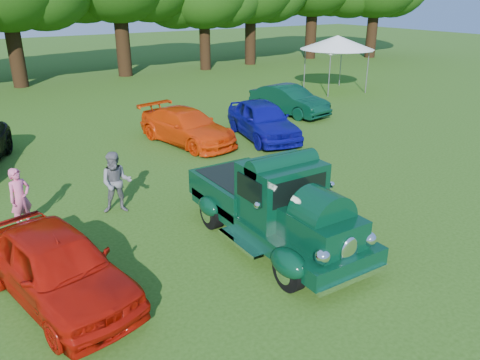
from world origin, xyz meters
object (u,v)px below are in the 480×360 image
red_convertible (57,266)px  spectator_grey (116,183)px  back_car_orange (187,127)px  hero_pickup (275,207)px  spectator_pink (20,198)px  back_car_green (289,100)px  canopy_tent (337,43)px  back_car_blue (263,120)px

red_convertible → spectator_grey: spectator_grey is taller
back_car_orange → spectator_grey: size_ratio=2.71×
hero_pickup → spectator_grey: bearing=126.0°
back_car_orange → red_convertible: bearing=-142.2°
red_convertible → spectator_pink: (-0.08, 3.43, 0.07)m
back_car_green → canopy_tent: 6.82m
back_car_orange → canopy_tent: canopy_tent is taller
back_car_blue → canopy_tent: 10.79m
canopy_tent → back_car_green: bearing=-151.9°
back_car_green → spectator_pink: (-12.50, -5.62, 0.10)m
back_car_blue → spectator_pink: 9.73m
spectator_pink → back_car_orange: bearing=7.5°
back_car_orange → back_car_blue: (2.80, -0.98, 0.09)m
red_convertible → back_car_blue: back_car_blue is taller
canopy_tent → spectator_pink: bearing=-154.5°
red_convertible → back_car_orange: 9.82m
spectator_grey → red_convertible: bearing=-102.5°
red_convertible → back_car_green: red_convertible is taller
spectator_grey → canopy_tent: bearing=52.4°
red_convertible → spectator_grey: size_ratio=2.48×
back_car_blue → spectator_pink: spectator_pink is taller
back_car_green → back_car_orange: bearing=-175.5°
hero_pickup → back_car_green: bearing=50.4°
back_car_green → red_convertible: bearing=-153.8°
back_car_green → spectator_pink: bearing=-165.7°
back_car_orange → spectator_pink: size_ratio=2.91×
hero_pickup → back_car_green: 12.24m
back_car_green → spectator_grey: (-10.28, -6.02, 0.15)m
hero_pickup → back_car_blue: size_ratio=1.18×
red_convertible → back_car_orange: bearing=36.7°
red_convertible → back_car_blue: bearing=22.4°
hero_pickup → back_car_orange: bearing=77.7°
spectator_grey → canopy_tent: 18.51m
back_car_blue → back_car_green: bearing=49.5°
red_convertible → back_car_orange: (6.35, 7.49, -0.05)m
red_convertible → spectator_pink: 3.43m
red_convertible → spectator_grey: (2.14, 3.03, 0.13)m
hero_pickup → spectator_pink: 6.06m
back_car_blue → spectator_grey: bearing=-141.9°
back_car_green → canopy_tent: (5.74, 3.07, 2.03)m
spectator_pink → back_car_green: bearing=-0.6°
hero_pickup → spectator_pink: size_ratio=3.33×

